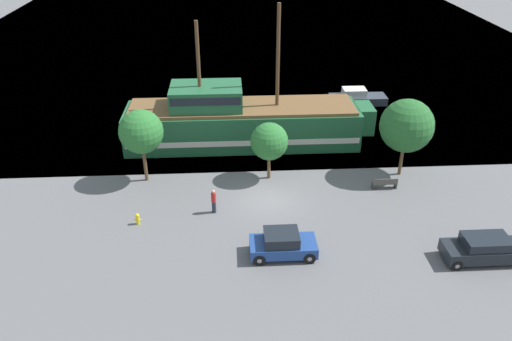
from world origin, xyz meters
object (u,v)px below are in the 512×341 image
object	(u,v)px
parked_car_curb_front	(283,244)
fire_hydrant	(138,218)
pirate_ship	(240,121)
pedestrian_walking_near	(214,201)
moored_boat_dockside	(357,98)
parked_car_curb_mid	(486,249)
bench_promenade_east	(385,183)

from	to	relation	value
parked_car_curb_front	fire_hydrant	bearing A→B (deg)	157.70
pirate_ship	pedestrian_walking_near	world-z (taller)	pirate_ship
moored_boat_dockside	parked_car_curb_mid	world-z (taller)	parked_car_curb_mid
parked_car_curb_mid	pedestrian_walking_near	distance (m)	16.42
fire_hydrant	pedestrian_walking_near	size ratio (longest dim) A/B	0.45
moored_boat_dockside	fire_hydrant	bearing A→B (deg)	-133.50
pirate_ship	bench_promenade_east	distance (m)	12.79
pirate_ship	fire_hydrant	xyz separation A→B (m)	(-6.81, -11.29, -1.52)
moored_boat_dockside	parked_car_curb_front	bearing A→B (deg)	-112.97
parked_car_curb_mid	bench_promenade_east	bearing A→B (deg)	113.41
parked_car_curb_front	pedestrian_walking_near	distance (m)	6.11
parked_car_curb_front	parked_car_curb_mid	bearing A→B (deg)	-5.44
parked_car_curb_front	pirate_ship	bearing A→B (deg)	97.41
moored_boat_dockside	bench_promenade_east	size ratio (longest dim) A/B	3.19
moored_boat_dockside	parked_car_curb_front	size ratio (longest dim) A/B	1.46
parked_car_curb_mid	fire_hydrant	world-z (taller)	parked_car_curb_mid
bench_promenade_east	moored_boat_dockside	bearing A→B (deg)	83.48
pirate_ship	parked_car_curb_mid	bearing A→B (deg)	-50.11
bench_promenade_east	pedestrian_walking_near	bearing A→B (deg)	-169.22
parked_car_curb_mid	pedestrian_walking_near	size ratio (longest dim) A/B	2.87
parked_car_curb_front	parked_car_curb_mid	xyz separation A→B (m)	(11.41, -1.09, -0.00)
pirate_ship	fire_hydrant	distance (m)	13.27
pirate_ship	parked_car_curb_front	bearing A→B (deg)	-82.59
fire_hydrant	bench_promenade_east	size ratio (longest dim) A/B	0.44
fire_hydrant	pedestrian_walking_near	world-z (taller)	pedestrian_walking_near
fire_hydrant	bench_promenade_east	distance (m)	17.02
parked_car_curb_mid	fire_hydrant	bearing A→B (deg)	166.94
bench_promenade_east	pirate_ship	bearing A→B (deg)	141.10
fire_hydrant	pedestrian_walking_near	bearing A→B (deg)	12.30
parked_car_curb_front	pedestrian_walking_near	xyz separation A→B (m)	(-3.98, 4.63, 0.10)
moored_boat_dockside	pedestrian_walking_near	distance (m)	23.09
pirate_ship	moored_boat_dockside	distance (m)	14.42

